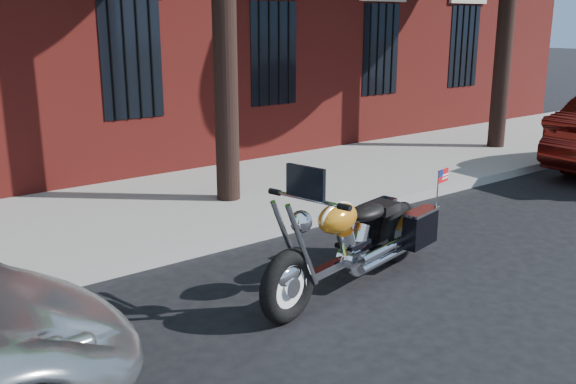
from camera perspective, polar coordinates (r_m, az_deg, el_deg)
ground at (r=7.62m, az=3.50°, el=-6.92°), size 120.00×120.00×0.00m
curb at (r=8.61m, az=-2.58°, el=-3.75°), size 40.00×0.16×0.15m
sidewalk at (r=10.13m, az=-8.76°, el=-1.01°), size 40.00×3.60×0.15m
motorcycle at (r=7.07m, az=6.29°, el=-4.36°), size 3.01×1.23×1.51m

